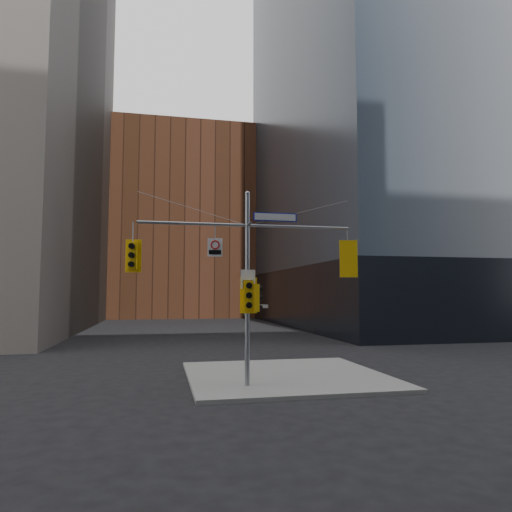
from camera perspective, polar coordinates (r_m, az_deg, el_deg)
name	(u,v)px	position (r m, az deg, el deg)	size (l,w,h in m)	color
ground	(259,402)	(15.28, 0.36, -17.83)	(160.00, 160.00, 0.00)	black
sidewalk_corner	(286,376)	(19.54, 3.72, -14.69)	(8.00, 8.00, 0.15)	gray
podium_ne	(440,297)	(56.00, 22.00, -4.82)	(36.40, 36.40, 6.00)	black
brick_midrise	(181,227)	(73.36, -9.31, 3.64)	(26.00, 20.00, 28.00)	brown
signal_assembly	(247,268)	(16.85, -1.09, -1.48)	(8.00, 0.80, 7.30)	gray
traffic_light_west_arm	(133,256)	(16.62, -15.18, 0.05)	(0.56, 0.49, 1.18)	yellow
traffic_light_east_arm	(348,259)	(18.05, 11.39, -0.38)	(0.67, 0.62, 1.43)	yellow
traffic_light_pole_side	(256,298)	(16.91, -0.03, -5.25)	(0.45, 0.38, 1.03)	yellow
traffic_light_pole_front	(249,295)	(16.57, -0.92, -4.94)	(0.62, 0.53, 1.31)	yellow
street_sign_blade	(275,217)	(17.30, 2.41, 4.89)	(1.69, 0.05, 0.33)	#101994
regulatory_sign_arm	(215,247)	(16.71, -5.15, 1.16)	(0.54, 0.12, 0.68)	silver
regulatory_sign_pole	(248,280)	(16.72, -1.01, -2.97)	(0.53, 0.08, 0.70)	silver
street_blade_ew	(259,306)	(16.93, 0.41, -6.31)	(0.66, 0.10, 0.13)	silver
street_blade_ns	(245,314)	(17.29, -1.38, -7.20)	(0.12, 0.75, 0.15)	#145926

